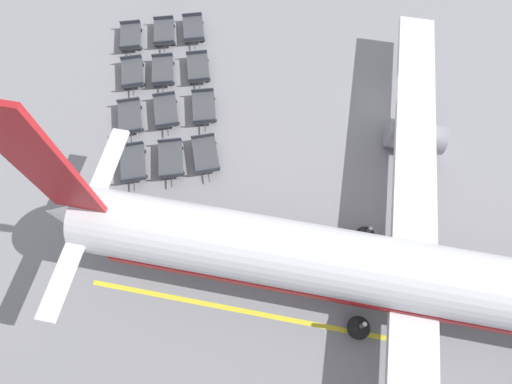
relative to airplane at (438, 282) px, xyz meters
The scene contains 15 objects.
ground_plane 14.55m from the airplane, behind, with size 500.00×500.00×0.00m, color gray.
airplane is the anchor object (origin of this frame).
baggage_dolly_row_near_col_a 29.87m from the airplane, 131.32° to the right, with size 3.80×2.29×0.92m.
baggage_dolly_row_near_col_b 26.62m from the airplane, 126.39° to the right, with size 3.80×2.41×0.92m.
baggage_dolly_row_near_col_c 23.65m from the airplane, 118.99° to the right, with size 3.80×2.43×0.92m.
baggage_dolly_row_near_col_d 21.01m from the airplane, 111.02° to the right, with size 3.80×2.40×0.92m.
baggage_dolly_row_mid_a_col_a 28.42m from the airplane, 136.13° to the right, with size 3.80×2.26×0.92m.
baggage_dolly_row_mid_a_col_b 25.00m from the airplane, 130.42° to the right, with size 3.80×2.23×0.92m.
baggage_dolly_row_mid_a_col_c 21.86m from the airplane, 124.14° to the right, with size 3.80×2.42×0.92m.
baggage_dolly_row_mid_a_col_d 18.83m from the airplane, 115.42° to the right, with size 3.80×2.28×0.92m.
baggage_dolly_row_mid_b_col_a 27.25m from the airplane, 140.69° to the right, with size 3.80×2.30×0.92m.
baggage_dolly_row_mid_b_col_b 23.35m from the airplane, 135.91° to the right, with size 3.80×2.30×0.92m.
baggage_dolly_row_mid_b_col_c 19.96m from the airplane, 130.14° to the right, with size 3.80×2.24×0.92m.
baggage_dolly_row_mid_b_col_d 16.98m from the airplane, 120.78° to the right, with size 3.80×2.43×0.92m.
stand_guidance_stripe 10.65m from the airplane, 78.58° to the right, with size 2.40×20.54×0.01m.
Camera 1 is at (20.28, -8.97, 25.00)m, focal length 28.00 mm.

